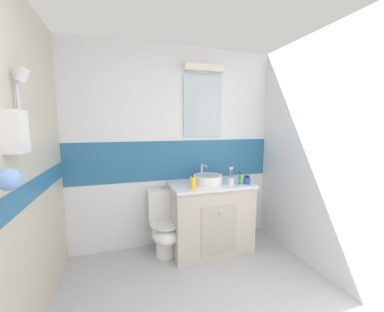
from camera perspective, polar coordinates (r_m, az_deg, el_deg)
name	(u,v)px	position (r m, az deg, el deg)	size (l,w,h in m)	color
ground_plane	(209,312)	(2.33, 4.19, -34.52)	(3.20, 3.48, 0.04)	#B2B2B7
wall_back_tiled	(175,147)	(2.93, -4.30, 2.18)	(3.20, 0.20, 2.50)	white
wall_right_plain	(344,157)	(2.57, 33.85, -0.20)	(0.10, 3.48, 2.50)	white
vanity_cabinet	(210,216)	(2.93, 4.43, -14.78)	(0.97, 0.61, 0.85)	beige
sink_basin	(207,179)	(2.75, 3.87, -5.71)	(0.35, 0.40, 0.21)	white
toilet	(165,225)	(2.85, -6.80, -16.83)	(0.37, 0.50, 0.78)	white
toothbrush_cup	(231,180)	(2.71, 9.75, -5.93)	(0.06, 0.06, 0.22)	white
soap_dispenser	(193,183)	(2.53, 0.18, -6.69)	(0.07, 0.07, 0.17)	yellow
toothpaste_tube_upright	(240,178)	(2.75, 11.90, -5.55)	(0.03, 0.03, 0.15)	green
hair_gel_jar	(247,180)	(2.80, 13.59, -5.91)	(0.08, 0.08, 0.10)	#2659B2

